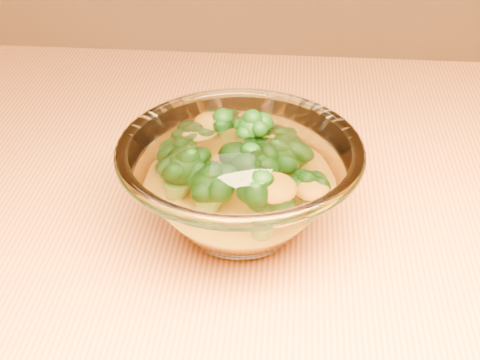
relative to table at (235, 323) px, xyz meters
name	(u,v)px	position (x,y,z in m)	size (l,w,h in m)	color
table	(235,323)	(0.00, 0.00, 0.00)	(1.20, 0.80, 0.75)	#C4623A
glass_bowl	(240,184)	(0.00, 0.02, 0.15)	(0.21, 0.21, 0.09)	white
cheese_sauce	(240,202)	(0.00, 0.02, 0.13)	(0.12, 0.12, 0.03)	#EEA614
broccoli_heap	(238,167)	(0.00, 0.03, 0.16)	(0.13, 0.15, 0.07)	black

